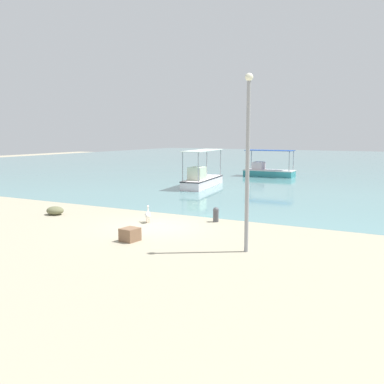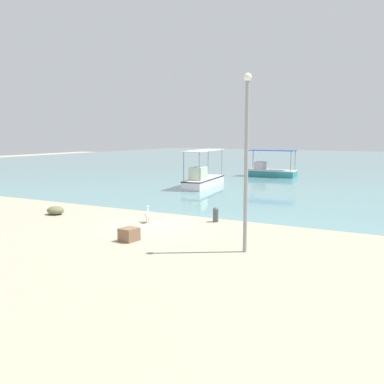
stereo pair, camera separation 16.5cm
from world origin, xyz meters
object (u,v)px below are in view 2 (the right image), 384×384
at_px(fishing_boat_center, 203,179).
at_px(net_pile, 55,210).
at_px(lamp_post, 246,154).
at_px(cargo_crate, 129,234).
at_px(fishing_boat_far_left, 270,171).
at_px(mooring_bollard, 216,214).
at_px(pelican, 148,215).

height_order(fishing_boat_center, net_pile, fishing_boat_center).
relative_size(lamp_post, cargo_crate, 9.26).
relative_size(fishing_boat_center, fishing_boat_far_left, 1.30).
bearing_deg(lamp_post, fishing_boat_far_left, 106.46).
xyz_separation_m(fishing_boat_center, mooring_bollard, (6.60, -11.64, -0.27)).
distance_m(fishing_boat_far_left, net_pile, 24.67).
bearing_deg(fishing_boat_far_left, mooring_bollard, -78.13).
bearing_deg(mooring_bollard, net_pile, -164.39).
bearing_deg(lamp_post, cargo_crate, -171.29).
height_order(fishing_boat_far_left, mooring_bollard, fishing_boat_far_left).
bearing_deg(cargo_crate, pelican, 112.35).
xyz_separation_m(lamp_post, net_pile, (-11.22, 1.93, -3.24)).
height_order(fishing_boat_far_left, net_pile, fishing_boat_far_left).
distance_m(fishing_boat_center, pelican, 13.85).
bearing_deg(pelican, mooring_bollard, 31.19).
relative_size(fishing_boat_center, cargo_crate, 9.45).
xyz_separation_m(net_pile, cargo_crate, (6.67, -2.63, 0.04)).
distance_m(fishing_boat_far_left, mooring_bollard, 22.65).
bearing_deg(fishing_boat_far_left, cargo_crate, -83.16).
relative_size(fishing_boat_far_left, lamp_post, 0.78).
bearing_deg(mooring_bollard, lamp_post, -53.26).
height_order(pelican, mooring_bollard, pelican).
bearing_deg(lamp_post, net_pile, 170.24).
bearing_deg(fishing_boat_far_left, net_pile, -97.99).
bearing_deg(pelican, fishing_boat_far_left, 94.60).
bearing_deg(mooring_bollard, pelican, -148.81).
height_order(fishing_boat_far_left, lamp_post, lamp_post).
distance_m(fishing_boat_center, lamp_post, 18.79).
bearing_deg(net_pile, fishing_boat_center, 83.88).
bearing_deg(lamp_post, pelican, 156.68).
xyz_separation_m(pelican, net_pile, (-5.35, -0.60, -0.16)).
bearing_deg(pelican, lamp_post, -23.32).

